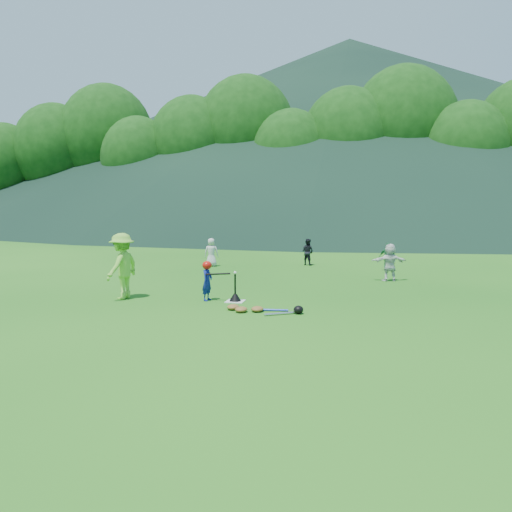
{
  "coord_description": "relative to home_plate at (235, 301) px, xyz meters",
  "views": [
    {
      "loc": [
        3.12,
        -12.0,
        2.48
      ],
      "look_at": [
        0.0,
        2.5,
        0.9
      ],
      "focal_mm": 35.0,
      "sensor_mm": 36.0,
      "label": 1
    }
  ],
  "objects": [
    {
      "name": "fielder_d",
      "position": [
        3.97,
        4.3,
        0.59
      ],
      "size": [
        1.17,
        0.63,
        1.2
      ],
      "primitive_type": "imported",
      "rotation": [
        0.0,
        0.0,
        3.4
      ],
      "color": "silver",
      "rests_on": "ground"
    },
    {
      "name": "batter_gear",
      "position": [
        -0.71,
        -0.01,
        0.88
      ],
      "size": [
        0.73,
        0.27,
        0.35
      ],
      "color": "red",
      "rests_on": "ground"
    },
    {
      "name": "ground",
      "position": [
        0.0,
        0.0,
        -0.01
      ],
      "size": [
        120.0,
        120.0,
        0.0
      ],
      "primitive_type": "plane",
      "color": "#175814",
      "rests_on": "ground"
    },
    {
      "name": "adult_coach",
      "position": [
        -2.96,
        -0.22,
        0.84
      ],
      "size": [
        0.81,
        1.19,
        1.71
      ],
      "primitive_type": "imported",
      "rotation": [
        0.0,
        0.0,
        -1.74
      ],
      "color": "#7ECB3B",
      "rests_on": "ground"
    },
    {
      "name": "fielder_b",
      "position": [
        0.96,
        7.85,
        0.52
      ],
      "size": [
        0.64,
        0.58,
        1.06
      ],
      "primitive_type": "imported",
      "rotation": [
        0.0,
        0.0,
        2.7
      ],
      "color": "black",
      "rests_on": "ground"
    },
    {
      "name": "batting_tee",
      "position": [
        0.0,
        0.0,
        0.12
      ],
      "size": [
        0.3,
        0.3,
        0.68
      ],
      "color": "black",
      "rests_on": "home_plate"
    },
    {
      "name": "baseball",
      "position": [
        0.0,
        0.0,
        0.73
      ],
      "size": [
        0.08,
        0.08,
        0.08
      ],
      "primitive_type": "sphere",
      "color": "white",
      "rests_on": "batting_tee"
    },
    {
      "name": "batter_child",
      "position": [
        -0.73,
        -0.0,
        0.48
      ],
      "size": [
        0.29,
        0.39,
        0.99
      ],
      "primitive_type": "imported",
      "rotation": [
        0.0,
        0.0,
        1.41
      ],
      "color": "navy",
      "rests_on": "ground"
    },
    {
      "name": "distant_hills",
      "position": [
        -7.63,
        81.81,
        14.97
      ],
      "size": [
        155.0,
        140.0,
        32.0
      ],
      "color": "black",
      "rests_on": "ground"
    },
    {
      "name": "fielder_c",
      "position": [
        4.02,
        6.76,
        0.5
      ],
      "size": [
        0.64,
        0.37,
        1.03
      ],
      "primitive_type": "imported",
      "rotation": [
        0.0,
        0.0,
        2.93
      ],
      "color": "#216E40",
      "rests_on": "ground"
    },
    {
      "name": "outfield_fence",
      "position": [
        0.0,
        28.0,
        0.69
      ],
      "size": [
        70.07,
        0.08,
        1.33
      ],
      "color": "gray",
      "rests_on": "ground"
    },
    {
      "name": "equipment_pile",
      "position": [
        0.79,
        -1.04,
        0.06
      ],
      "size": [
        1.8,
        0.7,
        0.19
      ],
      "color": "olive",
      "rests_on": "ground"
    },
    {
      "name": "tree_line",
      "position": [
        0.2,
        33.83,
        8.2
      ],
      "size": [
        70.04,
        11.4,
        14.82
      ],
      "color": "#382314",
      "rests_on": "ground"
    },
    {
      "name": "home_plate",
      "position": [
        0.0,
        0.0,
        0.0
      ],
      "size": [
        0.45,
        0.45,
        0.02
      ],
      "primitive_type": "cube",
      "color": "silver",
      "rests_on": "ground"
    },
    {
      "name": "fielder_a",
      "position": [
        -2.68,
        6.63,
        0.55
      ],
      "size": [
        0.59,
        0.44,
        1.11
      ],
      "primitive_type": "imported",
      "rotation": [
        0.0,
        0.0,
        3.31
      ],
      "color": "silver",
      "rests_on": "ground"
    }
  ]
}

